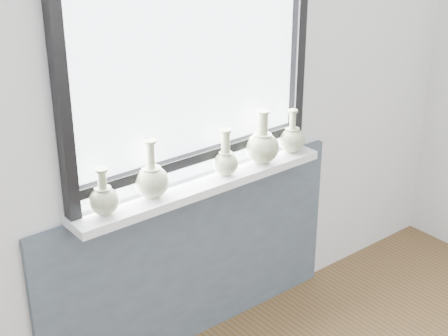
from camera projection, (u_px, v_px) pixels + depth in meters
back_wall at (187, 92)px, 3.04m from camera, size 3.60×0.02×2.60m
apron_panel at (195, 262)px, 3.38m from camera, size 1.70×0.03×0.86m
windowsill at (202, 185)px, 3.14m from camera, size 1.32×0.18×0.04m
window at (192, 63)px, 2.96m from camera, size 1.30×0.06×1.05m
vase_a at (104, 199)px, 2.82m from camera, size 0.13×0.13×0.20m
vase_b at (152, 180)px, 2.96m from camera, size 0.15×0.15×0.26m
vase_c at (226, 160)px, 3.17m from camera, size 0.12×0.12×0.22m
vase_d at (262, 145)px, 3.29m from camera, size 0.16×0.16×0.26m
vase_e at (292, 138)px, 3.42m from camera, size 0.13×0.13×0.22m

